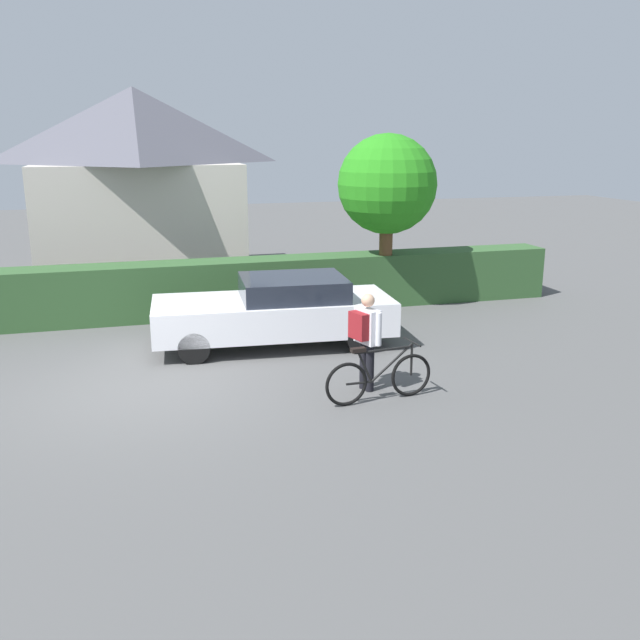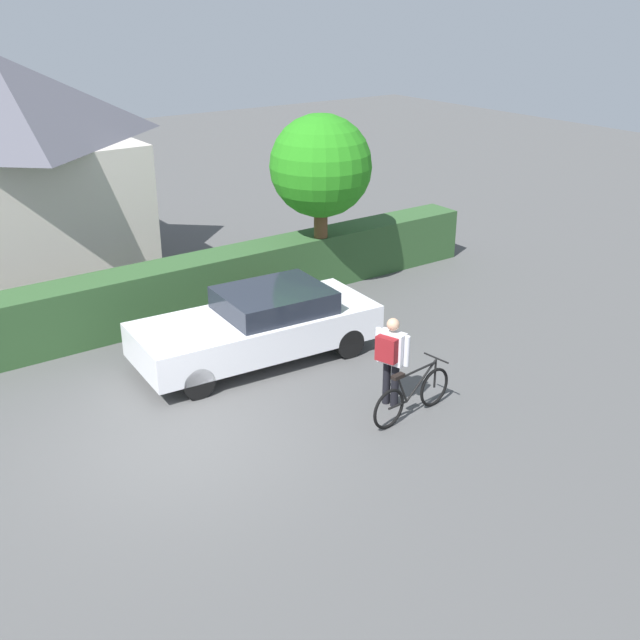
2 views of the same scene
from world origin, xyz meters
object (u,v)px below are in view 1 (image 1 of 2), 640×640
object	(u,v)px
tree_kerbside	(387,185)
fire_hydrant	(330,302)
person_rider	(366,333)
parked_car_near	(277,310)
bicycle	(379,377)

from	to	relation	value
tree_kerbside	fire_hydrant	world-z (taller)	tree_kerbside
person_rider	tree_kerbside	size ratio (longest dim) A/B	0.39
parked_car_near	tree_kerbside	world-z (taller)	tree_kerbside
parked_car_near	fire_hydrant	bearing A→B (deg)	44.86
bicycle	fire_hydrant	world-z (taller)	bicycle
bicycle	fire_hydrant	bearing A→B (deg)	82.47
bicycle	fire_hydrant	xyz separation A→B (m)	(0.62, 4.68, 0.04)
bicycle	person_rider	bearing A→B (deg)	96.14
parked_car_near	fire_hydrant	xyz separation A→B (m)	(1.47, 1.46, -0.26)
person_rider	tree_kerbside	distance (m)	5.86
parked_car_near	bicycle	bearing A→B (deg)	-75.20
fire_hydrant	parked_car_near	bearing A→B (deg)	-135.14
tree_kerbside	person_rider	bearing A→B (deg)	-114.00
fire_hydrant	person_rider	bearing A→B (deg)	-99.11
parked_car_near	bicycle	xyz separation A→B (m)	(0.85, -3.22, -0.30)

